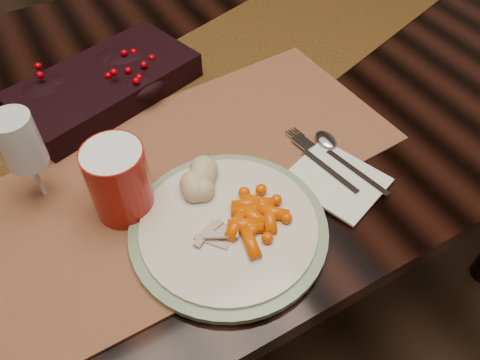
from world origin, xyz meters
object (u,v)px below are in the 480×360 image
dining_table (189,215)px  baby_carrots (258,220)px  dinner_plate (229,228)px  napkin (336,180)px  placemat_main (251,132)px  mashed_potatoes (204,176)px  centerpiece (104,81)px  red_cup (119,181)px  wine_glass (29,160)px  turkey_shreds (211,232)px

dining_table → baby_carrots: bearing=-92.5°
dinner_plate → napkin: size_ratio=2.07×
placemat_main → napkin: napkin is taller
mashed_potatoes → dinner_plate: bearing=-92.8°
centerpiece → dinner_plate: 0.40m
centerpiece → red_cup: 0.29m
napkin → wine_glass: size_ratio=0.86×
dining_table → napkin: bearing=-65.5°
dining_table → placemat_main: bearing=-60.4°
dinner_plate → napkin: 0.20m
dining_table → centerpiece: centerpiece is taller
mashed_potatoes → napkin: (0.20, -0.09, -0.03)m
placemat_main → napkin: (0.06, -0.17, 0.00)m
baby_carrots → napkin: baby_carrots is taller
centerpiece → baby_carrots: centerpiece is taller
dining_table → baby_carrots: baby_carrots is taller
dinner_plate → mashed_potatoes: size_ratio=3.80×
turkey_shreds → baby_carrots: bearing=-12.9°
mashed_potatoes → red_cup: (-0.12, 0.03, 0.03)m
baby_carrots → napkin: 0.17m
turkey_shreds → red_cup: bearing=125.6°
dinner_plate → turkey_shreds: 0.03m
wine_glass → centerpiece: bearing=48.0°
dining_table → red_cup: bearing=-129.9°
dining_table → placemat_main: 0.42m
dinner_plate → baby_carrots: size_ratio=2.76×
placemat_main → wine_glass: wine_glass is taller
napkin → placemat_main: bearing=90.4°
baby_carrots → red_cup: bearing=138.7°
dining_table → wine_glass: 0.55m
napkin → red_cup: size_ratio=1.16×
centerpiece → turkey_shreds: 0.40m
placemat_main → red_cup: bearing=-171.5°
baby_carrots → dinner_plate: bearing=153.6°
placemat_main → dinner_plate: bearing=-132.5°
mashed_potatoes → napkin: mashed_potatoes is taller
mashed_potatoes → turkey_shreds: bearing=-110.9°
dining_table → mashed_potatoes: size_ratio=22.84×
placemat_main → wine_glass: 0.38m
dining_table → napkin: (0.15, -0.33, 0.38)m
dining_table → dinner_plate: size_ratio=6.01×
centerpiece → dinner_plate: size_ratio=1.15×
dinner_plate → placemat_main: bearing=50.6°
baby_carrots → wine_glass: bearing=138.9°
baby_carrots → wine_glass: wine_glass is taller
placemat_main → turkey_shreds: (-0.17, -0.18, 0.02)m
baby_carrots → napkin: (0.16, 0.02, -0.02)m
baby_carrots → red_cup: (-0.16, 0.14, 0.04)m
napkin → wine_glass: bearing=134.5°
dining_table → wine_glass: bearing=-157.4°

